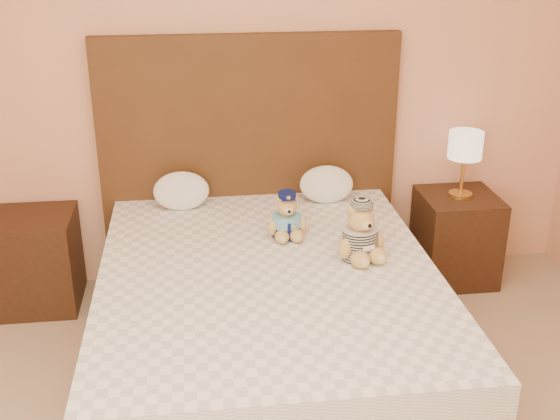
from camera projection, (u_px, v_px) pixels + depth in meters
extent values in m
cube|color=#E4A07C|center=(247.00, 59.00, 3.98)|extent=(4.00, 0.04, 2.70)
cube|color=white|center=(269.00, 341.00, 3.49)|extent=(1.60, 2.00, 0.30)
cube|color=white|center=(269.00, 292.00, 3.38)|extent=(1.60, 2.00, 0.25)
cube|color=#492C16|center=(249.00, 162.00, 4.18)|extent=(1.75, 0.08, 1.50)
cube|color=#361C11|center=(37.00, 261.00, 4.02)|extent=(0.45, 0.45, 0.55)
cube|color=#361C11|center=(456.00, 237.00, 4.32)|extent=(0.45, 0.45, 0.55)
cylinder|color=gold|center=(460.00, 194.00, 4.21)|extent=(0.14, 0.14, 0.02)
cylinder|color=gold|center=(462.00, 174.00, 4.16)|extent=(0.02, 0.02, 0.26)
cylinder|color=beige|center=(466.00, 145.00, 4.09)|extent=(0.20, 0.20, 0.16)
ellipsoid|color=white|center=(181.00, 189.00, 4.00)|extent=(0.32, 0.21, 0.22)
ellipsoid|color=white|center=(327.00, 183.00, 4.10)|extent=(0.32, 0.21, 0.22)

